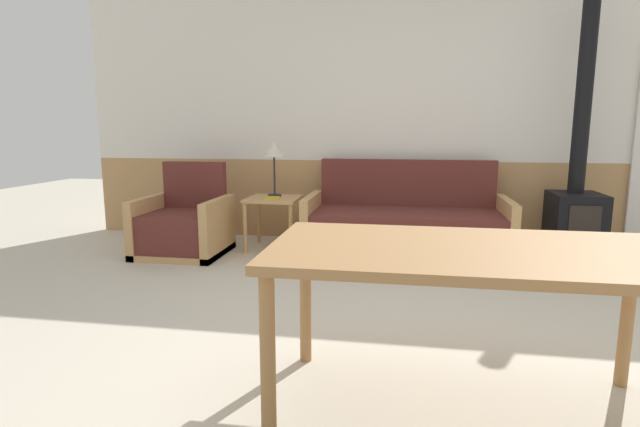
# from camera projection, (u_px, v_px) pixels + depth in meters

# --- Properties ---
(ground_plane) EXTENTS (16.00, 16.00, 0.00)m
(ground_plane) POSITION_uv_depth(u_px,v_px,m) (411.00, 341.00, 2.88)
(ground_plane) COLOR beige
(wall_back) EXTENTS (7.20, 0.06, 2.70)m
(wall_back) POSITION_uv_depth(u_px,v_px,m) (413.00, 115.00, 5.20)
(wall_back) COLOR tan
(wall_back) RESTS_ON ground_plane
(couch) EXTENTS (1.92, 0.85, 0.89)m
(couch) POSITION_uv_depth(u_px,v_px,m) (406.00, 227.00, 4.84)
(couch) COLOR tan
(couch) RESTS_ON ground_plane
(armchair) EXTENTS (0.80, 0.74, 0.88)m
(armchair) POSITION_uv_depth(u_px,v_px,m) (184.00, 227.00, 4.83)
(armchair) COLOR tan
(armchair) RESTS_ON ground_plane
(side_table) EXTENTS (0.52, 0.52, 0.53)m
(side_table) POSITION_uv_depth(u_px,v_px,m) (274.00, 206.00, 5.01)
(side_table) COLOR tan
(side_table) RESTS_ON ground_plane
(table_lamp) EXTENTS (0.22, 0.22, 0.56)m
(table_lamp) POSITION_uv_depth(u_px,v_px,m) (274.00, 151.00, 5.01)
(table_lamp) COLOR #262628
(table_lamp) RESTS_ON side_table
(book_stack) EXTENTS (0.16, 0.17, 0.02)m
(book_stack) POSITION_uv_depth(u_px,v_px,m) (273.00, 198.00, 4.90)
(book_stack) COLOR gold
(book_stack) RESTS_ON side_table
(dining_table) EXTENTS (1.66, 0.84, 0.73)m
(dining_table) POSITION_uv_depth(u_px,v_px,m) (470.00, 265.00, 2.06)
(dining_table) COLOR #9E7042
(dining_table) RESTS_ON ground_plane
(wood_stove) EXTENTS (0.44, 0.53, 2.43)m
(wood_stove) POSITION_uv_depth(u_px,v_px,m) (577.00, 191.00, 4.62)
(wood_stove) COLOR black
(wood_stove) RESTS_ON ground_plane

